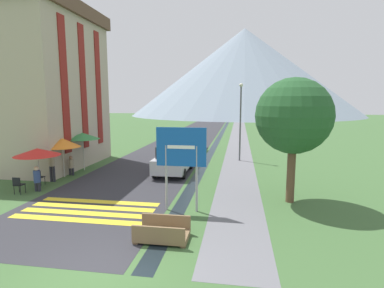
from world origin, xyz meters
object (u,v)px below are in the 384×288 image
(cafe_chair_near_right, at_px, (39,176))
(person_seated_near, at_px, (37,178))
(cafe_chair_nearest, at_px, (18,184))
(footbridge, at_px, (162,233))
(parked_car_near, at_px, (173,159))
(cafe_chair_far_right, at_px, (69,165))
(tree_by_path, at_px, (294,116))
(cafe_umbrella_rear_green, at_px, (83,136))
(hotel_building, at_px, (46,81))
(person_standing_terrace, at_px, (52,164))
(cafe_umbrella_middle_orange, at_px, (62,143))
(streetlamp, at_px, (240,116))
(person_seated_far, at_px, (71,164))
(road_sign, at_px, (181,155))
(parked_car_far, at_px, (192,141))
(cafe_umbrella_front_red, at_px, (37,152))

(cafe_chair_near_right, relative_size, person_seated_near, 0.67)
(cafe_chair_nearest, bearing_deg, person_seated_near, 49.24)
(footbridge, height_order, person_seated_near, person_seated_near)
(parked_car_near, height_order, cafe_chair_far_right, parked_car_near)
(cafe_chair_nearest, distance_m, cafe_chair_far_right, 4.27)
(cafe_chair_nearest, relative_size, tree_by_path, 0.15)
(cafe_umbrella_rear_green, bearing_deg, hotel_building, 161.99)
(hotel_building, relative_size, footbridge, 6.36)
(cafe_chair_nearest, bearing_deg, person_standing_terrace, 89.64)
(footbridge, distance_m, cafe_umbrella_middle_orange, 10.66)
(hotel_building, relative_size, streetlamp, 1.86)
(parked_car_near, height_order, person_seated_near, parked_car_near)
(cafe_chair_nearest, height_order, person_standing_terrace, person_standing_terrace)
(hotel_building, relative_size, person_standing_terrace, 6.06)
(tree_by_path, bearing_deg, person_seated_far, 166.53)
(footbridge, relative_size, cafe_umbrella_middle_orange, 0.73)
(road_sign, bearing_deg, parked_car_near, 105.32)
(cafe_chair_far_right, bearing_deg, parked_car_near, 28.58)
(road_sign, relative_size, tree_by_path, 0.63)
(cafe_umbrella_middle_orange, bearing_deg, parked_car_near, 17.36)
(road_sign, xyz_separation_m, footbridge, (-0.12, -2.66, -2.11))
(footbridge, height_order, cafe_chair_nearest, cafe_chair_nearest)
(hotel_building, distance_m, parked_car_near, 10.30)
(footbridge, relative_size, parked_car_far, 0.38)
(cafe_chair_far_right, xyz_separation_m, person_seated_far, (0.40, -0.40, 0.16))
(cafe_chair_near_right, bearing_deg, cafe_chair_nearest, -70.31)
(parked_car_near, relative_size, person_seated_near, 3.30)
(person_standing_terrace, relative_size, streetlamp, 0.31)
(tree_by_path, bearing_deg, footbridge, -136.46)
(tree_by_path, bearing_deg, person_seated_near, -178.45)
(hotel_building, distance_m, tree_by_path, 16.36)
(road_sign, xyz_separation_m, cafe_chair_near_right, (-8.23, 2.41, -1.83))
(tree_by_path, bearing_deg, person_standing_terrace, 173.51)
(road_sign, height_order, cafe_umbrella_rear_green, road_sign)
(road_sign, bearing_deg, cafe_umbrella_front_red, 166.12)
(cafe_chair_near_right, bearing_deg, parked_car_far, 83.75)
(person_seated_near, xyz_separation_m, person_seated_far, (-0.12, 3.30, -0.03))
(road_sign, height_order, person_standing_terrace, road_sign)
(person_seated_far, bearing_deg, tree_by_path, -13.47)
(hotel_building, bearing_deg, parked_car_far, 40.97)
(person_seated_near, relative_size, person_seated_far, 1.05)
(cafe_umbrella_middle_orange, xyz_separation_m, tree_by_path, (12.56, -2.50, 1.77))
(cafe_chair_nearest, xyz_separation_m, cafe_chair_near_right, (0.02, 1.48, 0.00))
(footbridge, xyz_separation_m, tree_by_path, (4.73, 4.49, 3.61))
(cafe_chair_near_right, distance_m, streetlamp, 13.96)
(parked_car_near, xyz_separation_m, cafe_chair_near_right, (-6.51, -3.87, -0.40))
(hotel_building, relative_size, cafe_chair_near_right, 12.71)
(parked_car_near, xyz_separation_m, person_seated_far, (-6.05, -1.48, -0.24))
(road_sign, xyz_separation_m, person_standing_terrace, (-8.00, 3.27, -1.31))
(footbridge, distance_m, parked_car_near, 9.11)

